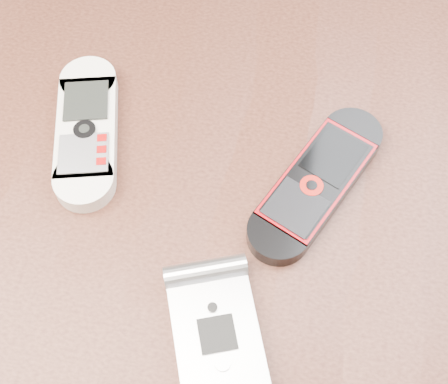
{
  "coord_description": "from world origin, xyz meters",
  "views": [
    {
      "loc": [
        0.05,
        -0.23,
        1.18
      ],
      "look_at": [
        0.01,
        0.0,
        0.76
      ],
      "focal_mm": 50.0,
      "sensor_mm": 36.0,
      "label": 1
    }
  ],
  "objects_px": {
    "nokia_white": "(87,130)",
    "nokia_black_red": "(317,182)",
    "motorola_razr": "(218,342)",
    "table": "(219,252)"
  },
  "relations": [
    {
      "from": "table",
      "to": "nokia_black_red",
      "type": "bearing_deg",
      "value": 16.69
    },
    {
      "from": "motorola_razr",
      "to": "table",
      "type": "bearing_deg",
      "value": 80.03
    },
    {
      "from": "nokia_white",
      "to": "nokia_black_red",
      "type": "distance_m",
      "value": 0.19
    },
    {
      "from": "nokia_white",
      "to": "nokia_black_red",
      "type": "bearing_deg",
      "value": -19.05
    },
    {
      "from": "nokia_white",
      "to": "motorola_razr",
      "type": "bearing_deg",
      "value": -62.38
    },
    {
      "from": "table",
      "to": "nokia_white",
      "type": "relative_size",
      "value": 8.11
    },
    {
      "from": "nokia_white",
      "to": "nokia_black_red",
      "type": "xyz_separation_m",
      "value": [
        0.19,
        -0.02,
        -0.0
      ]
    },
    {
      "from": "table",
      "to": "motorola_razr",
      "type": "xyz_separation_m",
      "value": [
        0.02,
        -0.12,
        0.11
      ]
    },
    {
      "from": "motorola_razr",
      "to": "nokia_black_red",
      "type": "bearing_deg",
      "value": 48.44
    },
    {
      "from": "table",
      "to": "motorola_razr",
      "type": "relative_size",
      "value": 10.32
    }
  ]
}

